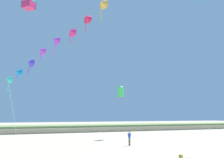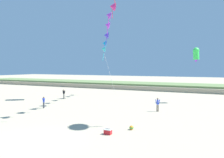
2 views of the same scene
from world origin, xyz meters
TOP-DOWN VIEW (x-y plane):
  - ground_plane at (0.00, 0.00)m, footprint 240.00×240.00m
  - dune_ridge at (0.00, 43.35)m, footprint 120.00×11.30m
  - person_near_left at (-12.02, 18.86)m, footprint 0.57×0.22m
  - person_near_right at (-8.78, 10.62)m, footprint 0.52×0.20m
  - person_mid_center at (5.04, 14.91)m, footprint 0.57×0.27m
  - large_kite_mid_trail at (8.09, 24.39)m, footprint 1.28×1.27m
  - beach_cooler at (4.21, 3.75)m, footprint 0.58×0.41m
  - beach_ball at (5.35, 5.86)m, footprint 0.36×0.36m

SIDE VIEW (x-z plane):
  - ground_plane at x=0.00m, z-range 0.00..0.00m
  - beach_ball at x=5.35m, z-range 0.00..0.36m
  - beach_cooler at x=4.21m, z-range -0.02..0.45m
  - dune_ridge at x=0.00m, z-range 0.00..1.37m
  - person_near_right at x=-8.78m, z-range 0.12..1.60m
  - person_near_left at x=-12.02m, z-range 0.13..1.77m
  - person_mid_center at x=5.04m, z-range 0.13..1.79m
  - large_kite_mid_trail at x=8.09m, z-range 6.08..8.28m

